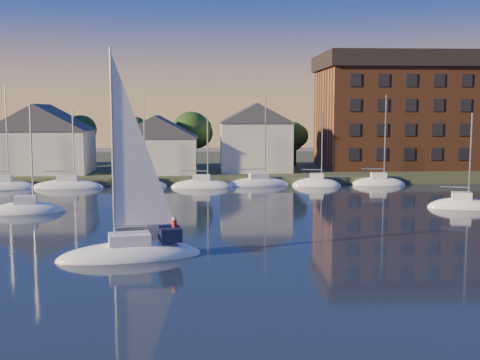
{
  "coord_description": "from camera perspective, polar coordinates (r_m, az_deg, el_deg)",
  "views": [
    {
      "loc": [
        1.15,
        -27.73,
        9.81
      ],
      "look_at": [
        3.8,
        22.0,
        4.0
      ],
      "focal_mm": 45.0,
      "sensor_mm": 36.0,
      "label": 1
    }
  ],
  "objects": [
    {
      "name": "hero_sailboat",
      "position": [
        40.94,
        -10.2,
        -6.43
      ],
      "size": [
        10.07,
        5.0,
        14.91
      ],
      "rotation": [
        0.0,
        0.0,
        3.35
      ],
      "color": "white",
      "rests_on": "ground"
    },
    {
      "name": "ground",
      "position": [
        29.44,
        -5.24,
        -12.84
      ],
      "size": [
        260.0,
        260.0,
        0.0
      ],
      "primitive_type": "plane",
      "color": "black",
      "rests_on": "ground"
    },
    {
      "name": "moored_fleet",
      "position": [
        77.89,
        -9.77,
        -0.6
      ],
      "size": [
        71.5,
        2.4,
        12.05
      ],
      "color": "white",
      "rests_on": "ground"
    },
    {
      "name": "clubhouse_west",
      "position": [
        88.89,
        -18.18,
        3.82
      ],
      "size": [
        13.65,
        9.45,
        9.64
      ],
      "color": "beige",
      "rests_on": "shoreline_land"
    },
    {
      "name": "drifting_sailboat_right",
      "position": [
        64.2,
        20.24,
        -2.46
      ],
      "size": [
        6.91,
        3.88,
        10.63
      ],
      "rotation": [
        0.0,
        0.0,
        -0.27
      ],
      "color": "white",
      "rests_on": "ground"
    },
    {
      "name": "tree_line",
      "position": [
        90.78,
        -2.52,
        4.99
      ],
      "size": [
        93.4,
        5.4,
        8.9
      ],
      "color": "#372319",
      "rests_on": "shoreline_land"
    },
    {
      "name": "shoreline_land",
      "position": [
        103.21,
        -3.67,
        1.19
      ],
      "size": [
        160.0,
        50.0,
        2.0
      ],
      "primitive_type": "cube",
      "color": "#323921",
      "rests_on": "ground"
    },
    {
      "name": "clubhouse_centre",
      "position": [
        85.16,
        -7.87,
        3.45
      ],
      "size": [
        11.55,
        8.4,
        8.08
      ],
      "color": "beige",
      "rests_on": "shoreline_land"
    },
    {
      "name": "drifting_sailboat_left",
      "position": [
        61.18,
        -19.64,
        -2.87
      ],
      "size": [
        7.68,
        3.61,
        11.55
      ],
      "rotation": [
        0.0,
        0.0,
        0.17
      ],
      "color": "white",
      "rests_on": "ground"
    },
    {
      "name": "wooden_dock",
      "position": [
        80.34,
        -3.85,
        -0.37
      ],
      "size": [
        120.0,
        3.0,
        1.0
      ],
      "primitive_type": "cube",
      "color": "brown",
      "rests_on": "ground"
    },
    {
      "name": "clubhouse_east",
      "position": [
        87.09,
        1.47,
        4.15
      ],
      "size": [
        10.5,
        8.4,
        9.8
      ],
      "color": "beige",
      "rests_on": "shoreline_land"
    },
    {
      "name": "condo_block",
      "position": [
        98.33,
        16.57,
        6.37
      ],
      "size": [
        31.0,
        17.0,
        17.4
      ],
      "color": "brown",
      "rests_on": "shoreline_land"
    }
  ]
}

